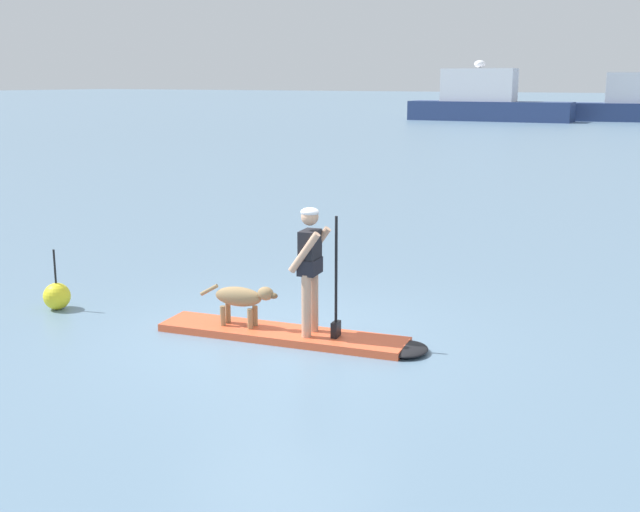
% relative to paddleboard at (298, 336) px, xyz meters
% --- Properties ---
extents(ground_plane, '(400.00, 400.00, 0.00)m').
position_rel_paddleboard_xyz_m(ground_plane, '(-0.23, -0.04, -0.05)').
color(ground_plane, slate).
extents(paddleboard, '(3.65, 1.22, 0.10)m').
position_rel_paddleboard_xyz_m(paddleboard, '(0.00, 0.00, 0.00)').
color(paddleboard, '#E55933').
rests_on(paddleboard, ground_plane).
extents(person_paddler, '(0.64, 0.53, 1.64)m').
position_rel_paddleboard_xyz_m(person_paddler, '(0.18, 0.03, 1.00)').
color(person_paddler, tan).
rests_on(person_paddler, paddleboard).
extents(dog, '(1.12, 0.32, 0.57)m').
position_rel_paddleboard_xyz_m(dog, '(-0.78, -0.13, 0.43)').
color(dog, '#997A51').
rests_on(dog, paddleboard).
extents(moored_boat_far_starboard, '(13.17, 3.88, 4.79)m').
position_rel_paddleboard_xyz_m(moored_boat_far_starboard, '(-15.97, 55.32, 1.49)').
color(moored_boat_far_starboard, navy).
rests_on(moored_boat_far_starboard, ground_plane).
extents(marker_buoy, '(0.39, 0.39, 0.89)m').
position_rel_paddleboard_xyz_m(marker_buoy, '(-3.79, -0.54, 0.15)').
color(marker_buoy, yellow).
rests_on(marker_buoy, ground_plane).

